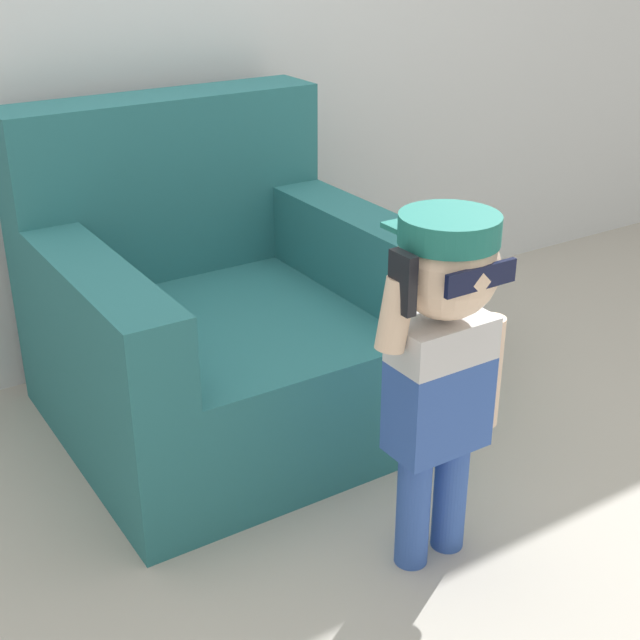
{
  "coord_description": "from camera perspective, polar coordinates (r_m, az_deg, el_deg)",
  "views": [
    {
      "loc": [
        -1.06,
        -1.94,
        1.46
      ],
      "look_at": [
        0.06,
        -0.19,
        0.49
      ],
      "focal_mm": 50.0,
      "sensor_mm": 36.0,
      "label": 1
    }
  ],
  "objects": [
    {
      "name": "ground_plane",
      "position": [
        2.65,
        -3.43,
        -8.51
      ],
      "size": [
        10.0,
        10.0,
        0.0
      ],
      "primitive_type": "plane",
      "color": "#ADA89E"
    },
    {
      "name": "armchair",
      "position": [
        2.72,
        -6.51,
        0.16
      ],
      "size": [
        1.0,
        1.0,
        0.94
      ],
      "color": "#286B70",
      "rests_on": "ground_plane"
    },
    {
      "name": "person_child",
      "position": [
        1.99,
        7.87,
        -1.3
      ],
      "size": [
        0.36,
        0.27,
        0.88
      ],
      "color": "#3356AD",
      "rests_on": "ground_plane"
    },
    {
      "name": "side_table",
      "position": [
        3.05,
        6.96,
        2.16
      ],
      "size": [
        0.36,
        0.36,
        0.48
      ],
      "color": "white",
      "rests_on": "ground_plane"
    }
  ]
}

